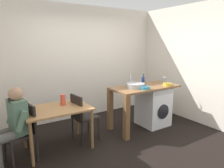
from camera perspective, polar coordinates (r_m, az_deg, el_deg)
ground_plane at (r=3.91m, az=2.41°, el=-16.37°), size 5.46×5.46×0.00m
wall_back at (r=5.01m, az=-9.07°, el=5.92°), size 4.60×0.10×2.70m
wall_counter_side at (r=5.03m, az=23.12°, el=5.17°), size 0.10×3.80×2.70m
dining_table at (r=3.62m, az=-15.28°, el=-8.00°), size 1.10×0.76×0.74m
chair_person_seat at (r=3.48m, az=-23.49°, el=-11.77°), size 0.47×0.47×0.90m
chair_opposite at (r=3.86m, az=-8.53°, el=-8.62°), size 0.45×0.45×0.90m
seated_person at (r=3.38m, az=-26.31°, el=-9.75°), size 0.54×0.54×1.20m
kitchen_counter at (r=4.27m, az=7.12°, el=-3.01°), size 1.50×0.68×0.92m
washing_machine at (r=4.67m, az=11.54°, el=-6.13°), size 0.60×0.61×0.86m
sink_basin at (r=4.19m, az=6.65°, el=-0.42°), size 0.38×0.38×0.09m
tap at (r=4.31m, az=5.17°, el=1.23°), size 0.02×0.02×0.28m
bottle_tall_green at (r=4.45m, az=8.78°, el=1.08°), size 0.07×0.07×0.25m
mixing_bowl at (r=4.09m, az=9.09°, el=-0.98°), size 0.21×0.21×0.06m
utensil_crock at (r=4.83m, az=14.52°, el=1.17°), size 0.11×0.11×0.30m
colander at (r=4.53m, az=15.43°, el=-0.06°), size 0.20×0.20×0.06m
vase at (r=3.70m, az=-13.69°, el=-4.35°), size 0.09×0.09×0.19m
scissors at (r=4.27m, az=9.70°, el=-0.87°), size 0.15×0.06×0.01m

